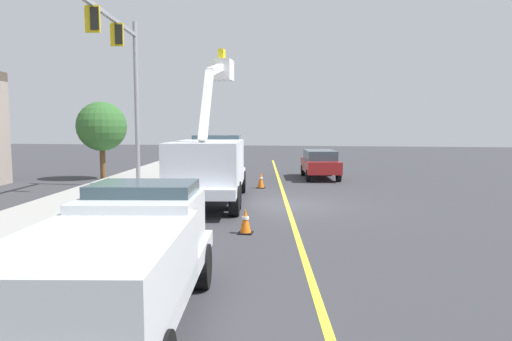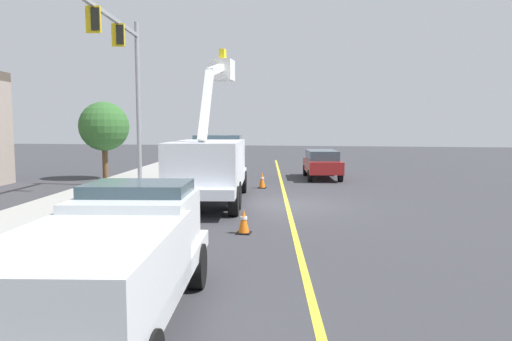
{
  "view_description": "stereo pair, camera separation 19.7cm",
  "coord_description": "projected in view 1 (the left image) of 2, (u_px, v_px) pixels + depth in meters",
  "views": [
    {
      "loc": [
        -17.55,
        -2.02,
        3.02
      ],
      "look_at": [
        -0.51,
        1.15,
        1.4
      ],
      "focal_mm": 31.97,
      "sensor_mm": 36.0,
      "label": 1
    },
    {
      "loc": [
        -17.51,
        -2.22,
        3.02
      ],
      "look_at": [
        -0.51,
        1.15,
        1.4
      ],
      "focal_mm": 31.97,
      "sensor_mm": 36.0,
      "label": 2
    }
  ],
  "objects": [
    {
      "name": "sidewalk_far_side",
      "position": [
        75.0,
        203.0,
        17.94
      ],
      "size": [
        59.74,
        13.71,
        0.12
      ],
      "primitive_type": "cube",
      "rotation": [
        0.0,
        0.0,
        0.17
      ],
      "color": "#9E9E99",
      "rests_on": "ground"
    },
    {
      "name": "traffic_cone_mid_rear",
      "position": [
        261.0,
        180.0,
        22.91
      ],
      "size": [
        0.4,
        0.4,
        0.83
      ],
      "color": "black",
      "rests_on": "ground"
    },
    {
      "name": "service_pickup_truck",
      "position": [
        120.0,
        258.0,
        6.66
      ],
      "size": [
        5.87,
        3.02,
        2.06
      ],
      "color": "silver",
      "rests_on": "ground"
    },
    {
      "name": "traffic_signal_mast",
      "position": [
        124.0,
        67.0,
        20.93
      ],
      "size": [
        7.23,
        1.41,
        8.32
      ],
      "color": "gray",
      "rests_on": "ground"
    },
    {
      "name": "passing_minivan",
      "position": [
        320.0,
        162.0,
        27.29
      ],
      "size": [
        5.05,
        2.69,
        1.69
      ],
      "color": "maroon",
      "rests_on": "ground"
    },
    {
      "name": "utility_bucket_truck",
      "position": [
        211.0,
        163.0,
        18.53
      ],
      "size": [
        8.51,
        3.85,
        6.47
      ],
      "color": "white",
      "rests_on": "ground"
    },
    {
      "name": "traffic_cone_mid_front",
      "position": [
        245.0,
        221.0,
        13.04
      ],
      "size": [
        0.4,
        0.4,
        0.73
      ],
      "color": "black",
      "rests_on": "ground"
    },
    {
      "name": "ground",
      "position": [
        287.0,
        205.0,
        17.83
      ],
      "size": [
        120.0,
        120.0,
        0.0
      ],
      "primitive_type": "plane",
      "color": "#38383D"
    },
    {
      "name": "street_tree_right",
      "position": [
        102.0,
        127.0,
        26.57
      ],
      "size": [
        2.88,
        2.88,
        4.56
      ],
      "color": "brown",
      "rests_on": "ground"
    },
    {
      "name": "lane_centre_stripe",
      "position": [
        287.0,
        205.0,
        17.83
      ],
      "size": [
        49.3,
        8.63,
        0.01
      ],
      "primitive_type": "cube",
      "rotation": [
        0.0,
        0.0,
        0.17
      ],
      "color": "yellow",
      "rests_on": "ground"
    }
  ]
}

